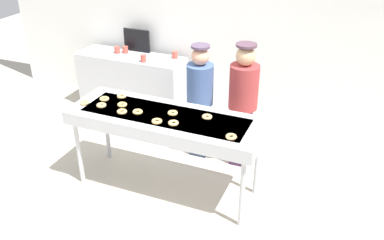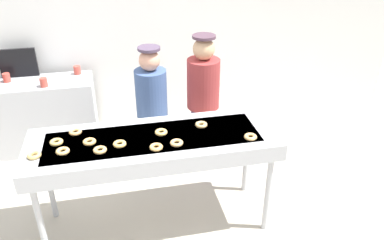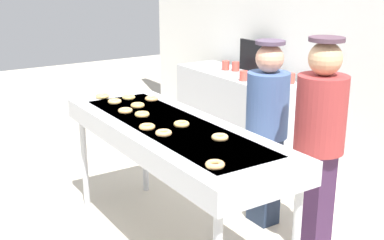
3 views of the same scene
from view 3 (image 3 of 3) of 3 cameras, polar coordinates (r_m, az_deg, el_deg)
name	(u,v)px [view 3 (image 3 of 3)]	position (r m, az deg, el deg)	size (l,w,h in m)	color
back_wall	(374,21)	(5.08, 19.96, 10.49)	(8.00, 0.12, 3.30)	white
fryer_conveyor	(171,136)	(3.76, -2.38, -1.77)	(2.27, 0.78, 1.01)	#B7BABF
glazed_donut_0	(142,114)	(3.95, -5.70, 0.64)	(0.12, 0.12, 0.04)	#EBB95F
glazed_donut_1	(102,96)	(4.55, -10.15, 2.68)	(0.12, 0.12, 0.04)	#DBB464
glazed_donut_2	(138,105)	(4.21, -6.21, 1.67)	(0.12, 0.12, 0.04)	#E6AF5E
glazed_donut_3	(125,111)	(4.07, -7.59, 1.06)	(0.12, 0.12, 0.04)	#E6AF64
glazed_donut_4	(181,124)	(3.69, -1.21, -0.47)	(0.12, 0.12, 0.04)	#E9BA62
glazed_donut_5	(220,137)	(3.41, 3.19, -1.97)	(0.12, 0.12, 0.04)	#E5B46C
glazed_donut_6	(164,133)	(3.50, -3.25, -1.48)	(0.12, 0.12, 0.04)	#E1AC69
glazed_donut_7	(147,127)	(3.64, -5.16, -0.77)	(0.12, 0.12, 0.04)	#EEB25F
glazed_donut_8	(152,99)	(4.41, -4.62, 2.43)	(0.12, 0.12, 0.04)	#E7AB63
glazed_donut_9	(129,97)	(4.48, -7.22, 2.58)	(0.12, 0.12, 0.04)	#DDB962
glazed_donut_10	(115,102)	(4.36, -8.79, 2.09)	(0.12, 0.12, 0.04)	#EAB96B
glazed_donut_11	(215,165)	(2.95, 2.63, -5.08)	(0.12, 0.12, 0.04)	#EDB267
worker_baker	(319,134)	(3.77, 14.29, -1.51)	(0.37, 0.37, 1.68)	#381F3E
worker_assistant	(267,123)	(4.19, 8.50, -0.29)	(0.35, 0.35, 1.58)	#1F2B41
prep_counter	(236,112)	(6.02, 5.03, 0.87)	(1.78, 0.57, 0.94)	#B7BABF
paper_cup_0	(244,76)	(5.53, 5.88, 5.02)	(0.09, 0.09, 0.11)	#CC4C3F
paper_cup_1	(236,66)	(6.05, 4.98, 6.08)	(0.09, 0.09, 0.11)	#CC4C3F
paper_cup_2	(291,78)	(5.48, 11.17, 4.67)	(0.09, 0.09, 0.11)	#CC4C3F
paper_cup_3	(226,65)	(6.11, 3.86, 6.21)	(0.09, 0.09, 0.11)	#CC4C3F
menu_display	(253,56)	(6.01, 6.96, 7.21)	(0.46, 0.04, 0.37)	black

